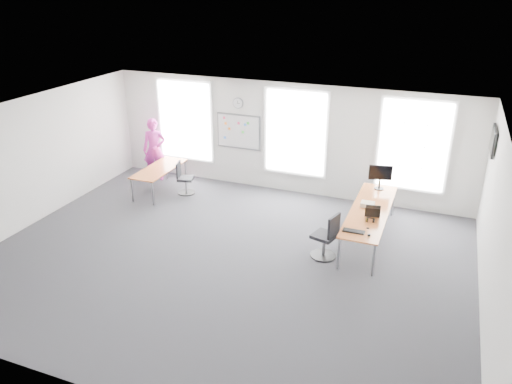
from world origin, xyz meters
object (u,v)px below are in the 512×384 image
at_px(desk_right, 370,212).
at_px(keyboard, 354,231).
at_px(person, 155,150).
at_px(desk_left, 159,170).
at_px(chair_right, 327,238).
at_px(headphones, 370,220).
at_px(chair_left, 184,180).
at_px(monitor, 380,175).

bearing_deg(desk_right, keyboard, -96.56).
bearing_deg(person, desk_left, -74.72).
distance_m(chair_right, headphones, 0.99).
bearing_deg(keyboard, desk_right, 82.55).
bearing_deg(desk_right, chair_left, 170.89).
xyz_separation_m(desk_left, person, (-0.60, 0.76, 0.28)).
bearing_deg(headphones, keyboard, -99.64).
bearing_deg(chair_right, desk_right, 163.81).
relative_size(chair_left, keyboard, 2.00).
height_order(chair_right, keyboard, chair_right).
bearing_deg(person, headphones, -40.67).
bearing_deg(desk_right, headphones, -81.03).
bearing_deg(keyboard, person, 156.44).
distance_m(desk_right, chair_right, 1.33).
height_order(headphones, monitor, monitor).
xyz_separation_m(desk_right, headphones, (0.10, -0.61, 0.10)).
bearing_deg(desk_left, person, 128.35).
height_order(chair_left, headphones, chair_left).
height_order(chair_right, person, person).
bearing_deg(chair_left, desk_right, -114.89).
distance_m(chair_right, monitor, 2.54).
relative_size(desk_right, chair_left, 3.44).
distance_m(chair_right, chair_left, 4.86).
xyz_separation_m(keyboard, headphones, (0.23, 0.56, 0.04)).
bearing_deg(chair_left, headphones, -121.12).
bearing_deg(person, monitor, -24.95).
height_order(keyboard, monitor, monitor).
relative_size(person, headphones, 9.92).
bearing_deg(chair_left, desk_left, 84.72).
height_order(desk_right, person, person).
distance_m(person, keyboard, 6.83).
xyz_separation_m(desk_right, chair_left, (-5.16, 0.83, -0.31)).
xyz_separation_m(chair_right, chair_left, (-4.46, 1.93, -0.06)).
bearing_deg(chair_left, person, 47.91).
relative_size(chair_left, person, 0.49).
xyz_separation_m(headphones, monitor, (-0.10, 1.86, 0.32)).
relative_size(desk_left, chair_left, 2.10).
height_order(desk_left, chair_right, chair_right).
bearing_deg(desk_left, keyboard, -18.21).
bearing_deg(headphones, desk_left, -179.64).
relative_size(desk_right, keyboard, 6.90).
height_order(person, headphones, person).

